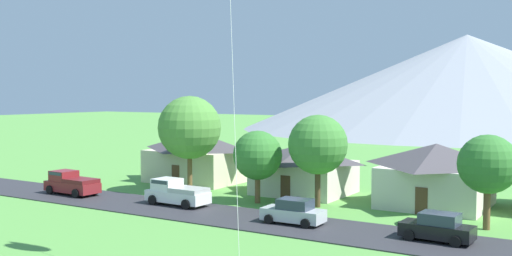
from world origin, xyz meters
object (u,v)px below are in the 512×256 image
Objects in this scene: tree_center at (488,164)px; tree_right_of_center at (190,128)px; house_left_center at (198,156)px; tree_near_right at (258,155)px; house_right_center at (304,168)px; parked_car_silver_mid_east at (294,212)px; pickup_truck_maroon_east_side at (71,183)px; pickup_truck_white_west_side at (176,192)px; tree_near_left at (318,145)px; house_rightmost at (436,174)px; parked_car_black_mid_west at (438,228)px.

tree_right_of_center is at bearing 177.12° from tree_center.
house_left_center is 7.38m from tree_right_of_center.
house_right_center is at bearing 79.40° from tree_near_right.
house_left_center is at bearing 176.35° from house_right_center.
parked_car_silver_mid_east is at bearing -66.21° from house_right_center.
parked_car_silver_mid_east is (17.42, -12.24, -1.70)m from house_left_center.
tree_near_right is (-17.48, 0.12, -0.40)m from tree_center.
house_left_center is at bearing 144.89° from parked_car_silver_mid_east.
house_left_center is 1.82× the size of pickup_truck_maroon_east_side.
pickup_truck_white_west_side is at bearing -119.78° from house_right_center.
tree_near_right is 7.06m from pickup_truck_white_west_side.
pickup_truck_maroon_east_side is at bearing -162.88° from tree_near_left.
pickup_truck_maroon_east_side is (-7.90, -6.51, -4.73)m from tree_right_of_center.
tree_near_right is 1.38× the size of parked_car_silver_mid_east.
house_rightmost is 1.37× the size of tree_center.
house_rightmost is at bearing 1.12° from house_right_center.
house_right_center is 1.56× the size of pickup_truck_white_west_side.
house_left_center is at bearing 119.91° from pickup_truck_white_west_side.
tree_near_left reaches higher than house_right_center.
house_rightmost is 1.61× the size of pickup_truck_white_west_side.
tree_near_left is 12.96m from parked_car_black_mid_west.
house_rightmost is 30.55m from pickup_truck_maroon_east_side.
pickup_truck_white_west_side is at bearing -137.85° from tree_near_right.
tree_near_right is at bearing 18.89° from pickup_truck_maroon_east_side.
tree_near_left is at bearing -53.54° from house_right_center.
house_rightmost is (11.40, 0.22, 0.27)m from house_right_center.
house_rightmost reaches higher than pickup_truck_white_west_side.
tree_near_left is 1.69× the size of parked_car_silver_mid_east.
house_left_center is 29.42m from parked_car_black_mid_west.
tree_near_left is 1.16× the size of tree_center.
tree_center reaches higher than pickup_truck_maroon_east_side.
tree_center is 1.17× the size of pickup_truck_maroon_east_side.
house_right_center is 10.75m from tree_right_of_center.
parked_car_silver_mid_east is at bearing -177.67° from parked_car_black_mid_west.
tree_near_left reaches higher than tree_near_right.
tree_center is 33.73m from pickup_truck_maroon_east_side.
pickup_truck_maroon_east_side is at bearing -174.69° from pickup_truck_white_west_side.
pickup_truck_white_west_side is at bearing -60.09° from house_left_center.
parked_car_black_mid_west is at bearing -14.81° from tree_right_of_center.
house_rightmost reaches higher than pickup_truck_maroon_east_side.
tree_right_of_center is at bearing 39.50° from pickup_truck_maroon_east_side.
house_left_center is 1.34× the size of tree_near_left.
tree_near_right is at bearing 138.68° from parked_car_silver_mid_east.
tree_right_of_center reaches higher than house_rightmost.
tree_center is 1.45× the size of parked_car_black_mid_west.
tree_near_left reaches higher than parked_car_silver_mid_east.
parked_car_black_mid_west is (3.10, -11.30, -1.68)m from house_rightmost.
parked_car_black_mid_west is at bearing -1.93° from pickup_truck_white_west_side.
tree_center is (12.61, -1.09, -0.61)m from tree_near_left.
tree_near_right is 8.75m from parked_car_silver_mid_east.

